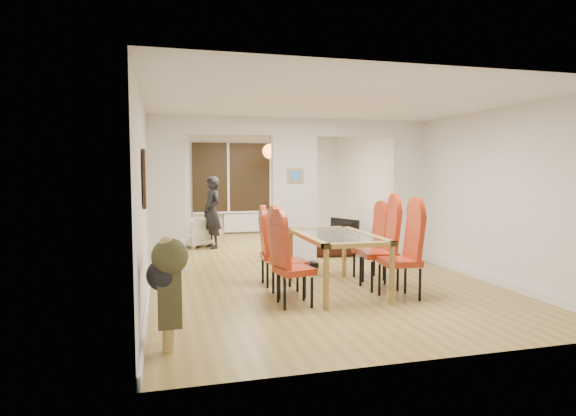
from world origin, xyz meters
name	(u,v)px	position (x,y,z in m)	size (l,w,h in m)	color
floor	(294,265)	(0.00, 0.00, 0.00)	(5.00, 9.00, 0.01)	olive
room_walls	(294,192)	(0.00, 0.00, 1.30)	(5.00, 9.00, 2.60)	silver
divider_wall	(294,192)	(0.00, 0.00, 1.30)	(5.00, 0.18, 2.60)	white
bay_window_blinds	(250,177)	(0.00, 4.44, 1.50)	(3.00, 0.08, 1.80)	black
radiator	(250,222)	(0.00, 4.40, 0.30)	(1.40, 0.08, 0.50)	white
pendant_light	(270,151)	(0.30, 3.30, 2.15)	(0.36, 0.36, 0.36)	orange
stair_newel	(167,282)	(-2.25, -3.20, 0.55)	(0.40, 1.20, 1.10)	tan
wall_poster	(145,179)	(-2.47, -2.40, 1.60)	(0.04, 0.52, 0.67)	gray
pillar_photo	(296,176)	(0.00, -0.10, 1.60)	(0.30, 0.03, 0.25)	#4C8CD8
dining_table	(336,263)	(0.06, -1.98, 0.41)	(0.98, 1.74, 0.81)	olive
dining_chair_la	(295,264)	(-0.69, -2.51, 0.53)	(0.43, 0.43, 1.06)	#9E2810
dining_chair_lb	(289,257)	(-0.64, -2.04, 0.54)	(0.43, 0.43, 1.07)	#9E2810
dining_chair_lc	(276,250)	(-0.67, -1.40, 0.51)	(0.41, 0.41, 1.03)	#9E2810
dining_chair_ra	(400,255)	(0.74, -2.54, 0.58)	(0.47, 0.47, 1.17)	#9E2810
dining_chair_rb	(379,248)	(0.71, -1.98, 0.59)	(0.47, 0.47, 1.19)	#9E2810
dining_chair_rc	(369,245)	(0.82, -1.39, 0.53)	(0.42, 0.42, 1.06)	#9E2810
sofa	(308,242)	(0.53, 0.88, 0.26)	(1.81, 0.71, 0.53)	black
armchair	(195,232)	(-1.57, 2.51, 0.32)	(0.69, 0.67, 0.63)	beige
person	(212,212)	(-1.23, 2.22, 0.78)	(0.37, 0.57, 1.56)	black
television	(342,230)	(1.88, 2.48, 0.26)	(0.12, 0.92, 0.53)	black
coffee_table	(285,239)	(0.46, 2.38, 0.11)	(0.98, 0.49, 0.22)	black
bottle	(290,228)	(0.56, 2.35, 0.36)	(0.07, 0.07, 0.27)	#143F19
bowl	(277,233)	(0.24, 2.34, 0.25)	(0.23, 0.23, 0.06)	black
shoes	(311,265)	(0.22, -0.31, 0.05)	(0.22, 0.24, 0.09)	black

